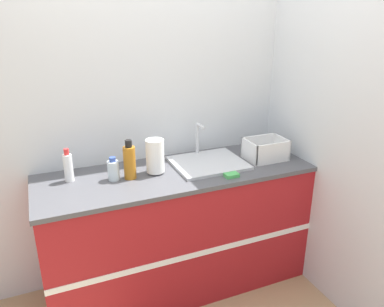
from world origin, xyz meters
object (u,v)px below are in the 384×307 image
Objects in this scene: dish_rack at (265,151)px; bottle_clear at (113,170)px; bottle_amber at (130,162)px; sink at (208,162)px; bottle_white_spray at (68,167)px; paper_towel_roll at (155,156)px.

bottle_clear is at bearing 176.61° from dish_rack.
bottle_amber is at bearing -8.17° from bottle_clear.
bottle_white_spray is (-0.92, 0.08, 0.08)m from sink.
dish_rack is at bearing -9.58° from sink.
sink is at bearing 170.42° from dish_rack.
dish_rack is (0.81, -0.06, -0.06)m from paper_towel_roll.
dish_rack is at bearing -3.39° from bottle_clear.
bottle_amber is at bearing -177.75° from sink.
paper_towel_roll is 0.17m from bottle_amber.
bottle_white_spray is 0.84× the size of bottle_amber.
bottle_amber is (0.36, -0.10, 0.02)m from bottle_white_spray.
bottle_clear is (-0.66, -0.01, 0.05)m from sink.
sink is 0.66m from bottle_clear.
sink reaches higher than paper_towel_roll.
sink is 1.90× the size of bottle_amber.
bottle_clear is (-0.28, -0.00, -0.05)m from paper_towel_roll.
bottle_white_spray reaches higher than dish_rack.
sink reaches higher than bottle_clear.
dish_rack is 1.87× the size of bottle_clear.
dish_rack is (0.42, -0.07, 0.04)m from sink.
bottle_white_spray is 1.42× the size of bottle_clear.
sink is 3.20× the size of bottle_clear.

